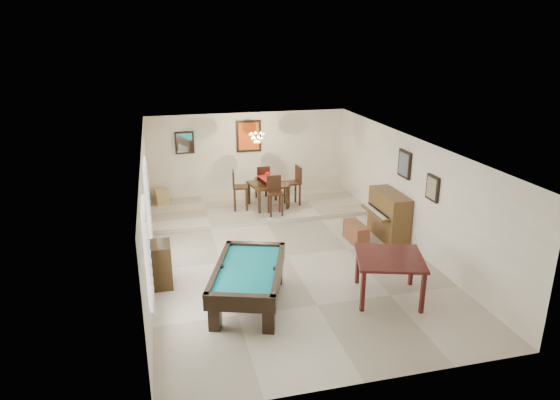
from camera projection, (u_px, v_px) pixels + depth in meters
name	position (u px, v px, depth m)	size (l,w,h in m)	color
ground_plane	(286.00, 256.00, 11.42)	(6.00, 9.00, 0.02)	beige
wall_back	(249.00, 155.00, 15.13)	(6.00, 0.04, 2.60)	silver
wall_front	(370.00, 305.00, 6.86)	(6.00, 0.04, 2.60)	silver
wall_left	(146.00, 213.00, 10.31)	(0.04, 9.00, 2.60)	silver
wall_right	(410.00, 192.00, 11.69)	(0.04, 9.00, 2.60)	silver
ceiling	(287.00, 144.00, 10.58)	(6.00, 9.00, 0.04)	white
dining_step	(258.00, 207.00, 14.38)	(6.00, 2.50, 0.12)	beige
window_left_front	(147.00, 252.00, 8.26)	(0.06, 1.00, 1.70)	white
window_left_rear	(148.00, 200.00, 10.83)	(0.06, 1.00, 1.70)	white
pool_table	(249.00, 286.00, 9.28)	(1.20, 2.22, 0.74)	black
square_table	(388.00, 277.00, 9.50)	(1.23, 1.23, 0.85)	#350F0D
upright_piano	(384.00, 216.00, 12.23)	(0.78, 1.39, 1.16)	brown
piano_bench	(356.00, 233.00, 12.10)	(0.33, 0.84, 0.47)	brown
apothecary_chest	(161.00, 265.00, 9.96)	(0.40, 0.60, 0.90)	black
dining_table	(268.00, 193.00, 14.14)	(0.97, 0.97, 0.80)	black
flower_vase	(268.00, 176.00, 13.98)	(0.13, 0.13, 0.22)	#B0270F
dining_chair_south	(275.00, 196.00, 13.47)	(0.39, 0.39, 1.06)	black
dining_chair_north	(262.00, 182.00, 14.78)	(0.38, 0.38, 1.03)	black
dining_chair_west	(240.00, 190.00, 13.87)	(0.42, 0.42, 1.12)	black
dining_chair_east	(292.00, 186.00, 14.25)	(0.42, 0.42, 1.13)	black
corner_bench	(162.00, 196.00, 14.49)	(0.36, 0.45, 0.40)	tan
chandelier	(257.00, 134.00, 13.65)	(0.44, 0.44, 0.60)	#FFE5B2
back_painting	(249.00, 136.00, 14.90)	(0.75, 0.06, 0.95)	#D84C14
back_mirror	(185.00, 143.00, 14.50)	(0.55, 0.06, 0.65)	white
right_picture_upper	(405.00, 164.00, 11.76)	(0.06, 0.55, 0.65)	slate
right_picture_lower	(433.00, 188.00, 10.63)	(0.06, 0.45, 0.55)	gray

